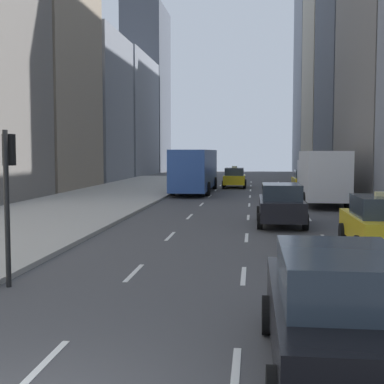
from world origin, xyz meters
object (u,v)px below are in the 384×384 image
(taxi_second, at_px, (305,181))
(taxi_third, at_px, (380,223))
(city_bus, at_px, (195,169))
(sedan_silver_behind, at_px, (338,311))
(box_truck, at_px, (321,176))
(sedan_black_near, at_px, (281,204))
(taxi_lead, at_px, (235,178))
(traffic_light_pole, at_px, (8,182))

(taxi_second, distance_m, taxi_third, 24.79)
(taxi_third, xyz_separation_m, city_bus, (-8.41, 23.34, 0.91))
(sedan_silver_behind, height_order, city_bus, city_bus)
(city_bus, height_order, box_truck, city_bus)
(sedan_black_near, distance_m, box_truck, 9.73)
(taxi_third, height_order, city_bus, city_bus)
(taxi_lead, xyz_separation_m, box_truck, (5.60, -14.35, 0.83))
(taxi_lead, height_order, city_bus, city_bus)
(city_bus, relative_size, box_truck, 1.38)
(city_bus, bearing_deg, sedan_silver_behind, -80.39)
(taxi_lead, relative_size, taxi_second, 1.00)
(box_truck, distance_m, traffic_light_pole, 22.55)
(taxi_third, distance_m, box_truck, 14.83)
(traffic_light_pole, bearing_deg, sedan_black_near, 58.77)
(sedan_black_near, relative_size, city_bus, 0.40)
(sedan_black_near, bearing_deg, taxi_third, -63.08)
(sedan_silver_behind, height_order, traffic_light_pole, traffic_light_pole)
(city_bus, relative_size, traffic_light_pole, 3.23)
(sedan_silver_behind, height_order, box_truck, box_truck)
(taxi_second, bearing_deg, taxi_lead, 142.10)
(taxi_third, distance_m, sedan_silver_behind, 10.22)
(sedan_black_near, height_order, city_bus, city_bus)
(sedan_silver_behind, xyz_separation_m, box_truck, (2.80, 24.63, 0.80))
(traffic_light_pole, bearing_deg, city_bus, 87.75)
(taxi_second, xyz_separation_m, taxi_third, (0.00, -24.79, 0.00))
(taxi_lead, bearing_deg, sedan_black_near, -83.24)
(traffic_light_pole, bearing_deg, sedan_silver_behind, -31.96)
(taxi_lead, height_order, traffic_light_pole, traffic_light_pole)
(taxi_second, relative_size, sedan_black_near, 0.95)
(taxi_third, relative_size, box_truck, 0.52)
(sedan_black_near, bearing_deg, box_truck, 73.22)
(box_truck, bearing_deg, city_bus, 134.59)
(taxi_lead, height_order, sedan_black_near, taxi_lead)
(box_truck, bearing_deg, traffic_light_pole, -115.07)
(taxi_lead, relative_size, taxi_third, 1.00)
(taxi_second, bearing_deg, traffic_light_pole, -107.44)
(taxi_second, height_order, box_truck, box_truck)
(city_bus, bearing_deg, box_truck, -45.41)
(city_bus, bearing_deg, sedan_black_near, -72.52)
(taxi_lead, bearing_deg, sedan_silver_behind, -85.89)
(box_truck, bearing_deg, taxi_third, -90.00)
(taxi_lead, height_order, taxi_second, same)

